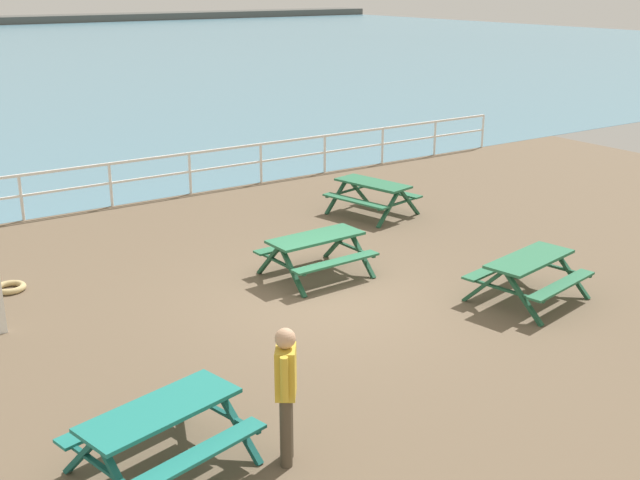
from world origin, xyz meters
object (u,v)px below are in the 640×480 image
at_px(picnic_table_near_left, 316,246).
at_px(visitor, 286,387).
at_px(picnic_table_near_right, 529,268).
at_px(picnic_table_mid_centre, 373,190).
at_px(picnic_table_far_left, 161,423).

bearing_deg(picnic_table_near_left, visitor, -129.27).
bearing_deg(picnic_table_near_right, picnic_table_mid_centre, 69.21).
bearing_deg(picnic_table_mid_centre, picnic_table_near_right, 157.43).
relative_size(picnic_table_near_right, visitor, 1.23).
relative_size(picnic_table_near_right, picnic_table_far_left, 0.98).
distance_m(picnic_table_far_left, visitor, 1.44).
relative_size(picnic_table_near_left, picnic_table_mid_centre, 0.89).
bearing_deg(visitor, picnic_table_near_right, 51.87).
xyz_separation_m(picnic_table_mid_centre, picnic_table_far_left, (-8.11, -6.63, 0.00)).
xyz_separation_m(picnic_table_mid_centre, visitor, (-6.89, -7.29, 0.36)).
bearing_deg(picnic_table_near_right, picnic_table_far_left, 177.51).
relative_size(picnic_table_near_left, picnic_table_far_left, 0.89).
bearing_deg(picnic_table_far_left, picnic_table_mid_centre, 26.21).
bearing_deg(visitor, picnic_table_near_left, 88.65).
height_order(picnic_table_far_left, visitor, visitor).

